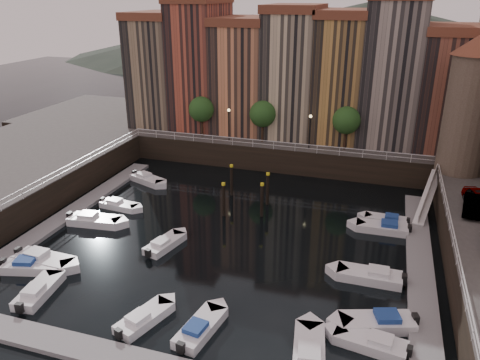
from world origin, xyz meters
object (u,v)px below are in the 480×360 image
(corner_tower, at_px, (470,103))
(car_a, at_px, (479,199))
(gangway, at_px, (428,194))
(boat_left_2, at_px, (94,220))
(car_b, at_px, (473,206))
(mooring_pilings, at_px, (246,192))
(boat_left_1, at_px, (43,260))
(boat_left_0, at_px, (32,266))

(corner_tower, relative_size, car_a, 3.38)
(gangway, distance_m, car_a, 5.83)
(boat_left_2, xyz_separation_m, car_b, (32.84, 6.47, 3.27))
(mooring_pilings, relative_size, car_b, 1.30)
(gangway, xyz_separation_m, boat_left_2, (-29.88, -12.28, -1.51))
(boat_left_1, distance_m, boat_left_2, 7.31)
(boat_left_1, bearing_deg, car_a, 27.55)
(gangway, bearing_deg, car_b, -63.01)
(gangway, relative_size, boat_left_1, 1.57)
(car_a, height_order, car_b, car_a)
(boat_left_2, bearing_deg, car_b, 4.80)
(gangway, bearing_deg, boat_left_1, -146.58)
(corner_tower, height_order, car_b, corner_tower)
(mooring_pilings, height_order, car_a, car_a)
(mooring_pilings, height_order, boat_left_2, mooring_pilings)
(mooring_pilings, relative_size, boat_left_0, 1.06)
(car_b, bearing_deg, gangway, 125.31)
(corner_tower, bearing_deg, car_a, -84.94)
(boat_left_1, distance_m, car_a, 36.88)
(car_a, bearing_deg, corner_tower, 79.27)
(gangway, bearing_deg, car_a, -48.65)
(corner_tower, height_order, boat_left_1, corner_tower)
(boat_left_0, bearing_deg, gangway, 19.73)
(corner_tower, relative_size, boat_left_1, 2.60)
(gangway, height_order, boat_left_0, gangway)
(gangway, bearing_deg, boat_left_2, -157.67)
(mooring_pilings, distance_m, boat_left_1, 19.62)
(corner_tower, bearing_deg, boat_left_0, -142.62)
(boat_left_0, distance_m, boat_left_2, 8.28)
(corner_tower, bearing_deg, mooring_pilings, -156.27)
(boat_left_2, relative_size, car_a, 1.31)
(corner_tower, xyz_separation_m, boat_left_0, (-32.80, -25.05, -9.81))
(boat_left_2, height_order, car_b, car_b)
(mooring_pilings, bearing_deg, gangway, 14.22)
(mooring_pilings, xyz_separation_m, car_b, (20.29, -1.42, 2.03))
(corner_tower, height_order, car_a, corner_tower)
(boat_left_1, xyz_separation_m, car_a, (33.35, 15.42, 3.29))
(corner_tower, xyz_separation_m, car_a, (0.77, -8.67, -6.50))
(gangway, distance_m, mooring_pilings, 17.88)
(corner_tower, relative_size, gangway, 1.66)
(mooring_pilings, relative_size, boat_left_1, 1.01)
(mooring_pilings, bearing_deg, boat_left_2, -147.88)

